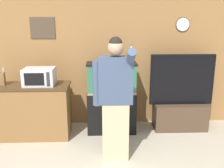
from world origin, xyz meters
name	(u,v)px	position (x,y,z in m)	size (l,w,h in m)	color
wall_back_paneled	(98,58)	(0.00, 2.72, 1.30)	(10.00, 0.08, 2.60)	olive
counter_island	(33,111)	(-1.15, 2.12, 0.48)	(1.31, 0.56, 0.95)	brown
microwave	(40,77)	(-0.98, 2.09, 1.09)	(0.51, 0.39, 0.29)	silver
knife_block	(2,78)	(-1.62, 2.10, 1.07)	(0.10, 0.09, 0.32)	brown
aquarium_on_stand	(112,98)	(0.24, 2.28, 0.65)	(0.88, 0.41, 1.29)	black
tv_on_stand	(180,108)	(1.53, 2.33, 0.42)	(1.18, 0.40, 1.43)	#4C3828
person_standing	(115,99)	(0.25, 1.32, 0.94)	(0.57, 0.43, 1.81)	#BCAD89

